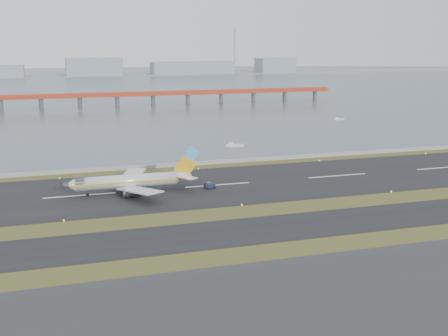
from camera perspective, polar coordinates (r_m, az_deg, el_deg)
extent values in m
plane|color=#314217|center=(140.57, 2.83, -4.68)|extent=(1000.00, 1000.00, 0.00)
cube|color=#2C2C2F|center=(94.45, 14.64, -14.05)|extent=(1000.00, 50.00, 0.10)
cube|color=black|center=(129.91, 4.64, -6.15)|extent=(1000.00, 18.00, 0.10)
cube|color=black|center=(167.98, -0.67, -1.75)|extent=(1000.00, 45.00, 0.10)
cube|color=gray|center=(196.06, -3.16, 0.47)|extent=(1000.00, 2.50, 1.00)
cube|color=#42525F|center=(589.30, -12.78, 8.28)|extent=(1400.00, 800.00, 1.30)
cube|color=#A3321C|center=(383.32, -7.23, 7.42)|extent=(260.00, 5.00, 1.60)
cube|color=#A3321C|center=(383.19, -7.24, 7.64)|extent=(260.00, 0.40, 1.40)
cylinder|color=#4C4C51|center=(379.17, -21.72, 5.89)|extent=(2.80, 2.80, 7.00)
cylinder|color=#4C4C51|center=(383.75, -7.21, 6.75)|extent=(2.80, 2.80, 7.00)
cylinder|color=#4C4C51|center=(411.33, 6.17, 7.17)|extent=(2.80, 2.80, 7.00)
cube|color=gray|center=(748.60, -13.80, 9.10)|extent=(1400.00, 80.00, 1.00)
cube|color=gray|center=(748.75, -13.07, 9.98)|extent=(70.00, 35.00, 22.00)
cube|color=gray|center=(769.63, -3.22, 10.12)|extent=(110.00, 35.00, 16.00)
cube|color=gray|center=(807.02, 5.21, 10.35)|extent=(50.00, 35.00, 20.00)
cylinder|color=gray|center=(785.66, 1.10, 11.79)|extent=(1.80, 1.80, 60.00)
cylinder|color=silver|center=(160.85, -9.83, -1.32)|extent=(28.00, 3.80, 3.80)
cone|color=silver|center=(159.74, -15.38, -1.69)|extent=(3.20, 3.80, 3.80)
cone|color=silver|center=(163.51, -4.20, -0.83)|extent=(5.00, 3.80, 3.80)
cube|color=gold|center=(159.00, -9.74, -1.48)|extent=(31.00, 0.06, 0.45)
cube|color=gold|center=(162.70, -9.92, -1.17)|extent=(31.00, 0.06, 0.45)
cube|color=silver|center=(153.15, -8.58, -2.26)|extent=(11.31, 15.89, 1.66)
cube|color=silver|center=(169.48, -9.46, -0.84)|extent=(11.31, 15.89, 1.66)
cylinder|color=#3B3A40|center=(155.62, -9.33, -2.50)|extent=(4.20, 2.10, 2.10)
cylinder|color=#3B3A40|center=(167.15, -9.91, -1.47)|extent=(4.20, 2.10, 2.10)
cube|color=gold|center=(163.03, -3.94, 0.18)|extent=(6.80, 0.35, 6.85)
cube|color=#4FA7E0|center=(162.71, -3.31, 1.49)|extent=(4.85, 0.37, 4.90)
cube|color=silver|center=(159.86, -3.79, -0.95)|extent=(5.64, 6.80, 0.22)
cube|color=silver|center=(167.07, -4.40, -0.37)|extent=(5.64, 6.80, 0.22)
cylinder|color=black|center=(160.67, -13.68, -2.64)|extent=(0.80, 0.28, 0.80)
cylinder|color=black|center=(159.08, -9.12, -2.55)|extent=(1.00, 0.38, 1.00)
cylinder|color=black|center=(164.45, -9.40, -2.06)|extent=(1.00, 0.38, 1.00)
cube|color=#151A39|center=(163.92, -1.46, -1.83)|extent=(3.15, 1.90, 1.14)
cube|color=#3B3A40|center=(163.61, -1.59, -1.58)|extent=(1.42, 1.51, 0.67)
cylinder|color=black|center=(163.03, -1.72, -2.10)|extent=(0.68, 0.33, 0.67)
cylinder|color=black|center=(164.42, -1.89, -1.97)|extent=(0.68, 0.33, 0.67)
cylinder|color=black|center=(163.70, -1.02, -2.03)|extent=(0.68, 0.33, 0.67)
cylinder|color=black|center=(165.09, -1.20, -1.91)|extent=(0.68, 0.33, 0.67)
cube|color=silver|center=(230.51, 1.12, 2.30)|extent=(7.74, 4.25, 0.95)
cube|color=silver|center=(230.29, 0.72, 2.51)|extent=(2.49, 2.20, 0.95)
cube|color=silver|center=(317.31, 11.58, 4.89)|extent=(6.28, 2.86, 0.78)
cube|color=silver|center=(316.79, 11.37, 5.01)|extent=(1.93, 1.65, 0.78)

